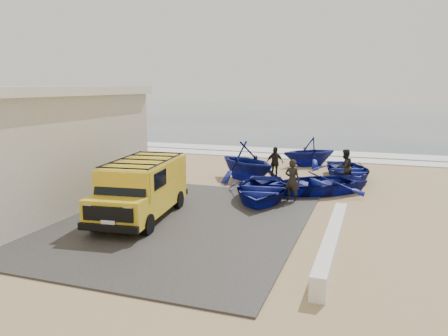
% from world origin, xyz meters
% --- Properties ---
extents(ground, '(160.00, 160.00, 0.00)m').
position_xyz_m(ground, '(0.00, 0.00, 0.00)').
color(ground, tan).
extents(slab, '(12.00, 10.00, 0.05)m').
position_xyz_m(slab, '(-2.00, -2.00, 0.03)').
color(slab, '#3B3836').
rests_on(slab, ground).
extents(ocean, '(180.00, 88.00, 0.01)m').
position_xyz_m(ocean, '(0.00, 56.00, 0.00)').
color(ocean, '#385166').
rests_on(ocean, ground).
extents(surf_line, '(180.00, 1.60, 0.06)m').
position_xyz_m(surf_line, '(0.00, 12.00, 0.03)').
color(surf_line, white).
rests_on(surf_line, ground).
extents(surf_wash, '(180.00, 2.20, 0.04)m').
position_xyz_m(surf_wash, '(0.00, 14.50, 0.02)').
color(surf_wash, white).
rests_on(surf_wash, ground).
extents(parapet, '(0.35, 6.00, 0.55)m').
position_xyz_m(parapet, '(5.00, -3.00, 0.28)').
color(parapet, silver).
rests_on(parapet, ground).
extents(van, '(2.33, 4.75, 1.96)m').
position_xyz_m(van, '(-1.24, -2.01, 1.05)').
color(van, yellow).
rests_on(van, ground).
extents(boat_near_left, '(3.52, 4.51, 0.85)m').
position_xyz_m(boat_near_left, '(1.89, 1.54, 0.43)').
color(boat_near_left, navy).
rests_on(boat_near_left, ground).
extents(boat_near_right, '(5.03, 4.79, 0.85)m').
position_xyz_m(boat_near_right, '(3.71, 3.30, 0.42)').
color(boat_near_right, navy).
rests_on(boat_near_right, ground).
extents(boat_mid_left, '(4.51, 4.39, 1.81)m').
position_xyz_m(boat_mid_left, '(0.33, 4.82, 0.91)').
color(boat_mid_left, navy).
rests_on(boat_mid_left, ground).
extents(boat_mid_right, '(3.96, 4.72, 0.84)m').
position_xyz_m(boat_mid_right, '(4.76, 6.57, 0.42)').
color(boat_mid_right, navy).
rests_on(boat_mid_right, ground).
extents(boat_far_left, '(4.00, 3.92, 1.60)m').
position_xyz_m(boat_far_left, '(2.55, 9.49, 0.80)').
color(boat_far_left, navy).
rests_on(boat_far_left, ground).
extents(fisherman_front, '(0.66, 0.51, 1.63)m').
position_xyz_m(fisherman_front, '(3.05, 1.72, 0.81)').
color(fisherman_front, black).
rests_on(fisherman_front, ground).
extents(fisherman_middle, '(0.96, 0.98, 1.59)m').
position_xyz_m(fisherman_middle, '(4.72, 5.29, 0.80)').
color(fisherman_middle, black).
rests_on(fisherman_middle, ground).
extents(fisherman_back, '(0.92, 0.84, 1.51)m').
position_xyz_m(fisherman_back, '(1.50, 5.62, 0.76)').
color(fisherman_back, black).
rests_on(fisherman_back, ground).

